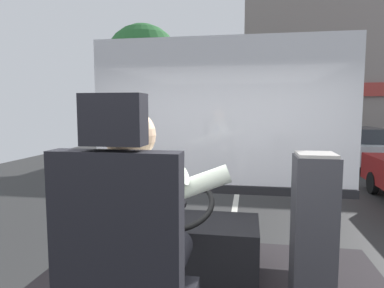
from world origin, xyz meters
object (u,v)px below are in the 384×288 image
object	(u,v)px
bus_driver	(138,231)
parked_car_silver	(354,146)
driver_seat	(128,288)
parked_car_green	(317,135)
steering_console	(188,243)
fare_box	(313,229)

from	to	relation	value
bus_driver	parked_car_silver	bearing A→B (deg)	70.28
driver_seat	parked_car_green	xyz separation A→B (m)	(3.89, 17.09, -0.65)
steering_console	fare_box	size ratio (longest dim) A/B	1.10
bus_driver	steering_console	world-z (taller)	bus_driver
driver_seat	steering_console	xyz separation A→B (m)	(0.00, 1.32, -0.35)
bus_driver	parked_car_green	size ratio (longest dim) A/B	0.18
fare_box	parked_car_green	distance (m)	16.36
driver_seat	parked_car_silver	size ratio (longest dim) A/B	0.32
driver_seat	parked_car_silver	world-z (taller)	driver_seat
steering_console	bus_driver	bearing A→B (deg)	-90.00
driver_seat	parked_car_silver	distance (m)	12.63
bus_driver	steering_console	bearing A→B (deg)	90.00
driver_seat	bus_driver	xyz separation A→B (m)	(0.00, 0.14, 0.18)
driver_seat	parked_car_green	distance (m)	17.54
bus_driver	driver_seat	bearing A→B (deg)	-90.00
steering_console	parked_car_green	bearing A→B (deg)	76.14
fare_box	parked_car_silver	xyz separation A→B (m)	(3.33, 10.87, -0.56)
bus_driver	steering_console	xyz separation A→B (m)	(0.00, 1.18, -0.53)
steering_console	fare_box	world-z (taller)	fare_box
driver_seat	parked_car_silver	xyz separation A→B (m)	(4.21, 11.89, -0.64)
driver_seat	bus_driver	bearing A→B (deg)	90.00
bus_driver	fare_box	distance (m)	1.28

